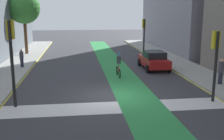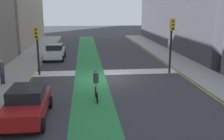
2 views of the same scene
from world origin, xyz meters
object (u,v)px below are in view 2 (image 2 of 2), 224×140
object	(u,v)px
car_red_right_far	(27,104)
pedestrian_sidewalk_right_a	(2,72)
traffic_signal_near_right	(37,42)
traffic_signal_near_left	(172,36)
car_white_right_near	(55,52)
cyclist_in_lane	(96,84)

from	to	relation	value
car_red_right_far	pedestrian_sidewalk_right_a	distance (m)	6.61
traffic_signal_near_right	traffic_signal_near_left	xyz separation A→B (m)	(-10.67, 0.46, 0.40)
traffic_signal_near_left	car_red_right_far	bearing A→B (deg)	40.13
traffic_signal_near_right	car_white_right_near	world-z (taller)	traffic_signal_near_right
pedestrian_sidewalk_right_a	traffic_signal_near_left	bearing A→B (deg)	-169.62
traffic_signal_near_left	car_red_right_far	world-z (taller)	traffic_signal_near_left
traffic_signal_near_right	traffic_signal_near_left	world-z (taller)	traffic_signal_near_left
cyclist_in_lane	pedestrian_sidewalk_right_a	bearing A→B (deg)	-29.05
car_white_right_near	pedestrian_sidewalk_right_a	size ratio (longest dim) A/B	2.46
car_red_right_far	cyclist_in_lane	bearing A→B (deg)	-144.64
traffic_signal_near_left	car_white_right_near	size ratio (longest dim) A/B	1.06
traffic_signal_near_right	cyclist_in_lane	bearing A→B (deg)	124.42
car_white_right_near	car_red_right_far	bearing A→B (deg)	91.02
car_white_right_near	cyclist_in_lane	xyz separation A→B (m)	(-3.72, 13.01, 0.17)
traffic_signal_near_right	pedestrian_sidewalk_right_a	bearing A→B (deg)	54.26
traffic_signal_near_left	car_red_right_far	size ratio (longest dim) A/B	1.06
traffic_signal_near_right	car_white_right_near	bearing A→B (deg)	-94.96
car_white_right_near	pedestrian_sidewalk_right_a	bearing A→B (deg)	74.78
traffic_signal_near_right	car_white_right_near	xyz separation A→B (m)	(-0.58, -6.72, -1.92)
car_white_right_near	cyclist_in_lane	bearing A→B (deg)	105.97
traffic_signal_near_right	pedestrian_sidewalk_right_a	xyz separation A→B (m)	(2.00, 2.78, -1.70)
cyclist_in_lane	traffic_signal_near_right	bearing A→B (deg)	-55.58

